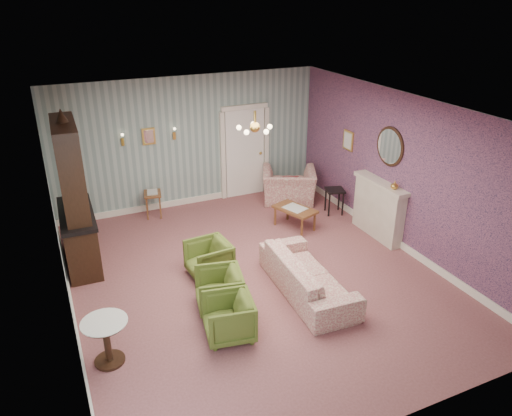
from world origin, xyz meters
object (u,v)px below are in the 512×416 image
sofa_chintz (308,269)px  olive_chair_a (228,316)px  fireplace (378,209)px  dresser (72,192)px  coffee_table (295,218)px  side_table_black (334,201)px  pedestal_table (107,342)px  olive_chair_c (209,257)px  olive_chair_b (219,288)px  wingback_chair (289,180)px

sofa_chintz → olive_chair_a: bearing=111.4°
olive_chair_a → fireplace: fireplace is taller
dresser → coffee_table: (4.17, -0.35, -1.16)m
side_table_black → pedestal_table: (-5.30, -2.77, 0.05)m
fireplace → pedestal_table: (-5.51, -1.53, -0.25)m
olive_chair_a → side_table_black: olive_chair_a is taller
olive_chair_a → pedestal_table: 1.66m
olive_chair_a → dresser: (-1.65, 3.02, 1.03)m
olive_chair_c → fireplace: (3.57, 0.04, 0.23)m
dresser → olive_chair_b: bearing=-50.9°
olive_chair_a → coffee_table: olive_chair_a is taller
dresser → coffee_table: size_ratio=3.14×
wingback_chair → dresser: size_ratio=0.43×
side_table_black → wingback_chair: bearing=121.0°
olive_chair_a → side_table_black: size_ratio=1.22×
coffee_table → pedestal_table: 4.86m
pedestal_table → fireplace: bearing=15.5°
wingback_chair → fireplace: (0.81, -2.24, 0.06)m
wingback_chair → olive_chair_a: bearing=77.8°
olive_chair_a → wingback_chair: bearing=152.5°
olive_chair_c → wingback_chair: size_ratio=0.59×
sofa_chintz → dresser: dresser is taller
fireplace → coffee_table: 1.69m
sofa_chintz → dresser: bearing=55.6°
dresser → pedestal_table: bearing=-88.3°
olive_chair_a → sofa_chintz: size_ratio=0.32×
dresser → olive_chair_c: bearing=-33.4°
olive_chair_b → fireplace: 3.87m
olive_chair_a → olive_chair_c: olive_chair_c is taller
olive_chair_a → fireplace: (3.86, 1.69, 0.23)m
pedestal_table → wingback_chair: bearing=38.7°
sofa_chintz → fireplace: (2.27, 1.17, 0.16)m
fireplace → coffee_table: size_ratio=1.59×
olive_chair_c → dresser: (-1.94, 1.36, 1.03)m
side_table_black → olive_chair_c: bearing=-159.1°
coffee_table → pedestal_table: pedestal_table is taller
olive_chair_b → coffee_table: 3.10m
olive_chair_a → olive_chair_c: bearing=-179.6°
olive_chair_b → pedestal_table: bearing=-61.1°
olive_chair_c → pedestal_table: olive_chair_c is taller
side_table_black → sofa_chintz: bearing=-130.4°
olive_chair_c → coffee_table: 2.45m
olive_chair_b → fireplace: (3.74, 0.99, 0.23)m
coffee_table → pedestal_table: (-4.17, -2.50, 0.11)m
wingback_chair → dresser: (-4.70, -0.92, 0.86)m
wingback_chair → side_table_black: bearing=146.6°
sofa_chintz → coffee_table: 2.35m
sofa_chintz → wingback_chair: bearing=-19.9°
olive_chair_c → wingback_chair: bearing=124.9°
wingback_chair → olive_chair_c: bearing=65.2°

